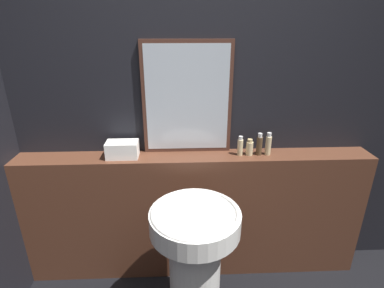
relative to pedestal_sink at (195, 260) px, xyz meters
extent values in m
cube|color=black|center=(0.03, 0.64, 0.72)|extent=(8.00, 0.06, 2.50)
cube|color=#512D1E|center=(0.03, 0.50, -0.04)|extent=(2.49, 0.22, 0.99)
cylinder|color=silver|center=(0.00, 0.00, -0.16)|extent=(0.31, 0.31, 0.75)
cylinder|color=silver|center=(0.00, 0.00, 0.28)|extent=(0.52, 0.52, 0.12)
torus|color=silver|center=(0.00, 0.00, 0.34)|extent=(0.50, 0.50, 0.02)
cube|color=#47281E|center=(-0.02, 0.60, 0.84)|extent=(0.61, 0.03, 0.77)
cube|color=#B2BCC6|center=(-0.02, 0.59, 0.84)|extent=(0.56, 0.02, 0.72)
cube|color=white|center=(-0.47, 0.50, 0.51)|extent=(0.21, 0.13, 0.11)
cylinder|color=#C6B284|center=(0.34, 0.50, 0.51)|extent=(0.04, 0.04, 0.11)
cylinder|color=silver|center=(0.34, 0.50, 0.58)|extent=(0.03, 0.03, 0.03)
cylinder|color=#C6B284|center=(0.40, 0.50, 0.51)|extent=(0.05, 0.05, 0.10)
cylinder|color=tan|center=(0.40, 0.50, 0.56)|extent=(0.03, 0.03, 0.02)
cylinder|color=#4C3823|center=(0.47, 0.50, 0.52)|extent=(0.04, 0.04, 0.13)
cylinder|color=silver|center=(0.47, 0.50, 0.60)|extent=(0.03, 0.03, 0.03)
cylinder|color=#C6B284|center=(0.53, 0.50, 0.52)|extent=(0.04, 0.04, 0.13)
cylinder|color=silver|center=(0.53, 0.50, 0.61)|extent=(0.03, 0.03, 0.03)
camera|label=1|loc=(-0.08, -1.39, 1.32)|focal=28.00mm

